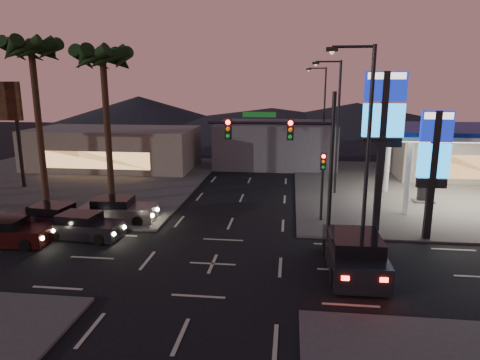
# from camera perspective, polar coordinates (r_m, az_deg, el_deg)

# --- Properties ---
(ground) EXTENTS (140.00, 140.00, 0.00)m
(ground) POSITION_cam_1_polar(r_m,az_deg,el_deg) (20.70, -3.67, -11.09)
(ground) COLOR black
(ground) RESTS_ON ground
(corner_lot_ne) EXTENTS (24.00, 24.00, 0.12)m
(corner_lot_ne) POSITION_cam_1_polar(r_m,az_deg,el_deg) (37.71, 25.92, -1.26)
(corner_lot_ne) COLOR #47443F
(corner_lot_ne) RESTS_ON ground
(corner_lot_nw) EXTENTS (24.00, 24.00, 0.12)m
(corner_lot_nw) POSITION_cam_1_polar(r_m,az_deg,el_deg) (40.59, -22.14, 0.01)
(corner_lot_nw) COLOR #47443F
(corner_lot_nw) RESTS_ON ground
(gas_station) EXTENTS (12.20, 8.20, 5.47)m
(gas_station) POSITION_cam_1_polar(r_m,az_deg,el_deg) (33.21, 28.96, 5.51)
(gas_station) COLOR silver
(gas_station) RESTS_ON ground
(convenience_store) EXTENTS (10.00, 6.00, 4.00)m
(convenience_store) POSITION_cam_1_polar(r_m,az_deg,el_deg) (42.64, 26.58, 2.83)
(convenience_store) COLOR #726B5B
(convenience_store) RESTS_ON ground
(pylon_sign_tall) EXTENTS (2.20, 0.35, 9.00)m
(pylon_sign_tall) POSITION_cam_1_polar(r_m,az_deg,el_deg) (24.69, 18.56, 7.54)
(pylon_sign_tall) COLOR black
(pylon_sign_tall) RESTS_ON ground
(pylon_sign_short) EXTENTS (1.60, 0.35, 7.00)m
(pylon_sign_short) POSITION_cam_1_polar(r_m,az_deg,el_deg) (24.56, 24.46, 2.94)
(pylon_sign_short) COLOR black
(pylon_sign_short) RESTS_ON ground
(traffic_signal_mast) EXTENTS (6.10, 0.39, 8.00)m
(traffic_signal_mast) POSITION_cam_1_polar(r_m,az_deg,el_deg) (20.83, 7.37, 4.01)
(traffic_signal_mast) COLOR black
(traffic_signal_mast) RESTS_ON ground
(pedestal_signal) EXTENTS (0.32, 0.39, 4.30)m
(pedestal_signal) POSITION_cam_1_polar(r_m,az_deg,el_deg) (26.23, 10.96, 0.56)
(pedestal_signal) COLOR black
(pedestal_signal) RESTS_ON ground
(streetlight_near) EXTENTS (2.14, 0.25, 10.00)m
(streetlight_near) POSITION_cam_1_polar(r_m,az_deg,el_deg) (20.05, 16.17, 4.68)
(streetlight_near) COLOR black
(streetlight_near) RESTS_ON ground
(streetlight_mid) EXTENTS (2.14, 0.25, 10.00)m
(streetlight_mid) POSITION_cam_1_polar(r_m,az_deg,el_deg) (32.87, 12.60, 7.85)
(streetlight_mid) COLOR black
(streetlight_mid) RESTS_ON ground
(streetlight_far) EXTENTS (2.14, 0.25, 10.00)m
(streetlight_far) POSITION_cam_1_polar(r_m,az_deg,el_deg) (46.79, 10.93, 9.30)
(streetlight_far) COLOR black
(streetlight_far) RESTS_ON ground
(palm_a) EXTENTS (4.41, 4.41, 10.86)m
(palm_a) POSITION_cam_1_polar(r_m,az_deg,el_deg) (30.79, -17.78, 14.16)
(palm_a) COLOR black
(palm_a) RESTS_ON ground
(palm_b) EXTENTS (4.41, 4.41, 11.46)m
(palm_b) POSITION_cam_1_polar(r_m,az_deg,el_deg) (33.16, -25.99, 14.30)
(palm_b) COLOR black
(palm_b) RESTS_ON ground
(building_far_west) EXTENTS (16.00, 8.00, 4.00)m
(building_far_west) POSITION_cam_1_polar(r_m,az_deg,el_deg) (44.68, -16.42, 4.06)
(building_far_west) COLOR #726B5B
(building_far_west) RESTS_ON ground
(building_far_mid) EXTENTS (12.00, 9.00, 4.40)m
(building_far_mid) POSITION_cam_1_polar(r_m,az_deg,el_deg) (45.05, 4.81, 4.86)
(building_far_mid) COLOR #4C4C51
(building_far_mid) RESTS_ON ground
(hill_left) EXTENTS (40.00, 40.00, 6.00)m
(hill_left) POSITION_cam_1_polar(r_m,az_deg,el_deg) (83.79, -13.29, 8.76)
(hill_left) COLOR black
(hill_left) RESTS_ON ground
(hill_right) EXTENTS (50.00, 50.00, 5.00)m
(hill_right) POSITION_cam_1_polar(r_m,az_deg,el_deg) (79.65, 15.21, 8.11)
(hill_right) COLOR black
(hill_right) RESTS_ON ground
(hill_center) EXTENTS (60.00, 60.00, 4.00)m
(hill_center) POSITION_cam_1_polar(r_m,az_deg,el_deg) (78.94, 4.25, 8.11)
(hill_center) COLOR black
(hill_center) RESTS_ON ground
(car_lane_a_front) EXTENTS (4.40, 2.18, 1.39)m
(car_lane_a_front) POSITION_cam_1_polar(r_m,az_deg,el_deg) (25.24, -20.13, -5.84)
(car_lane_a_front) COLOR black
(car_lane_a_front) RESTS_ON ground
(car_lane_a_mid) EXTENTS (4.45, 2.05, 1.42)m
(car_lane_a_mid) POSITION_cam_1_polar(r_m,az_deg,el_deg) (25.89, -28.57, -6.15)
(car_lane_a_mid) COLOR black
(car_lane_a_mid) RESTS_ON ground
(car_lane_b_front) EXTENTS (4.73, 2.18, 1.51)m
(car_lane_b_front) POSITION_cam_1_polar(r_m,az_deg,el_deg) (27.45, -16.01, -3.95)
(car_lane_b_front) COLOR #515052
(car_lane_b_front) RESTS_ON ground
(car_lane_b_mid) EXTENTS (4.60, 2.29, 1.45)m
(car_lane_b_mid) POSITION_cam_1_polar(r_m,az_deg,el_deg) (27.32, -23.35, -4.66)
(car_lane_b_mid) COLOR black
(car_lane_b_mid) RESTS_ON ground
(suv_station) EXTENTS (2.49, 5.54, 1.83)m
(suv_station) POSITION_cam_1_polar(r_m,az_deg,el_deg) (20.28, 14.94, -9.43)
(suv_station) COLOR black
(suv_station) RESTS_ON ground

